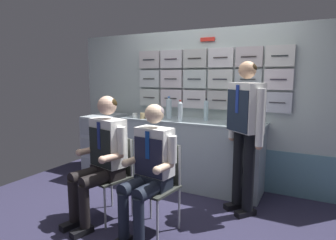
{
  "coord_description": "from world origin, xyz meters",
  "views": [
    {
      "loc": [
        1.41,
        -2.46,
        1.52
      ],
      "look_at": [
        0.0,
        0.25,
        1.05
      ],
      "focal_mm": 30.79,
      "sensor_mm": 36.0,
      "label": 1
    }
  ],
  "objects_px": {
    "crew_member_center": "(149,165)",
    "water_bottle_tall": "(230,113)",
    "service_trolley": "(105,143)",
    "crew_member_left": "(102,152)",
    "folding_chair_center": "(159,177)",
    "coffee_cup_white": "(135,115)",
    "folding_chair_left": "(115,168)",
    "crew_member_standing": "(245,125)"
  },
  "relations": [
    {
      "from": "crew_member_center",
      "to": "water_bottle_tall",
      "type": "xyz_separation_m",
      "value": [
        0.42,
        1.24,
        0.37
      ]
    },
    {
      "from": "service_trolley",
      "to": "water_bottle_tall",
      "type": "bearing_deg",
      "value": 1.73
    },
    {
      "from": "crew_member_left",
      "to": "folding_chair_center",
      "type": "distance_m",
      "value": 0.65
    },
    {
      "from": "service_trolley",
      "to": "crew_member_center",
      "type": "xyz_separation_m",
      "value": [
        1.52,
        -1.18,
        0.2
      ]
    },
    {
      "from": "folding_chair_center",
      "to": "coffee_cup_white",
      "type": "distance_m",
      "value": 1.48
    },
    {
      "from": "service_trolley",
      "to": "coffee_cup_white",
      "type": "relative_size",
      "value": 12.64
    },
    {
      "from": "service_trolley",
      "to": "folding_chair_center",
      "type": "relative_size",
      "value": 1.09
    },
    {
      "from": "folding_chair_left",
      "to": "folding_chair_center",
      "type": "height_order",
      "value": "same"
    },
    {
      "from": "folding_chair_center",
      "to": "crew_member_center",
      "type": "relative_size",
      "value": 0.68
    },
    {
      "from": "folding_chair_left",
      "to": "crew_member_standing",
      "type": "bearing_deg",
      "value": 29.42
    },
    {
      "from": "coffee_cup_white",
      "to": "crew_member_standing",
      "type": "bearing_deg",
      "value": -10.78
    },
    {
      "from": "crew_member_left",
      "to": "water_bottle_tall",
      "type": "height_order",
      "value": "crew_member_left"
    },
    {
      "from": "crew_member_left",
      "to": "coffee_cup_white",
      "type": "distance_m",
      "value": 1.23
    },
    {
      "from": "folding_chair_center",
      "to": "crew_member_center",
      "type": "distance_m",
      "value": 0.23
    },
    {
      "from": "crew_member_left",
      "to": "crew_member_center",
      "type": "xyz_separation_m",
      "value": [
        0.59,
        -0.04,
        -0.04
      ]
    },
    {
      "from": "folding_chair_center",
      "to": "crew_member_standing",
      "type": "bearing_deg",
      "value": 47.62
    },
    {
      "from": "service_trolley",
      "to": "coffee_cup_white",
      "type": "xyz_separation_m",
      "value": [
        0.56,
        0.01,
        0.46
      ]
    },
    {
      "from": "folding_chair_left",
      "to": "crew_member_center",
      "type": "distance_m",
      "value": 0.6
    },
    {
      "from": "crew_member_center",
      "to": "coffee_cup_white",
      "type": "bearing_deg",
      "value": 128.71
    },
    {
      "from": "crew_member_center",
      "to": "crew_member_standing",
      "type": "height_order",
      "value": "crew_member_standing"
    },
    {
      "from": "crew_member_center",
      "to": "water_bottle_tall",
      "type": "bearing_deg",
      "value": 71.51
    },
    {
      "from": "service_trolley",
      "to": "folding_chair_left",
      "type": "height_order",
      "value": "service_trolley"
    },
    {
      "from": "crew_member_center",
      "to": "crew_member_standing",
      "type": "distance_m",
      "value": 1.15
    },
    {
      "from": "service_trolley",
      "to": "crew_member_standing",
      "type": "height_order",
      "value": "crew_member_standing"
    },
    {
      "from": "crew_member_standing",
      "to": "coffee_cup_white",
      "type": "distance_m",
      "value": 1.66
    },
    {
      "from": "folding_chair_left",
      "to": "folding_chair_center",
      "type": "distance_m",
      "value": 0.57
    },
    {
      "from": "water_bottle_tall",
      "to": "crew_member_center",
      "type": "bearing_deg",
      "value": -108.49
    },
    {
      "from": "folding_chair_left",
      "to": "crew_member_center",
      "type": "xyz_separation_m",
      "value": [
        0.55,
        -0.19,
        0.16
      ]
    },
    {
      "from": "folding_chair_left",
      "to": "water_bottle_tall",
      "type": "relative_size",
      "value": 2.8
    },
    {
      "from": "folding_chair_left",
      "to": "crew_member_left",
      "type": "distance_m",
      "value": 0.26
    },
    {
      "from": "folding_chair_left",
      "to": "crew_member_left",
      "type": "relative_size",
      "value": 0.65
    },
    {
      "from": "water_bottle_tall",
      "to": "crew_member_left",
      "type": "bearing_deg",
      "value": -129.75
    },
    {
      "from": "crew_member_standing",
      "to": "coffee_cup_white",
      "type": "xyz_separation_m",
      "value": [
        -1.63,
        0.31,
        -0.04
      ]
    },
    {
      "from": "folding_chair_center",
      "to": "coffee_cup_white",
      "type": "bearing_deg",
      "value": 133.41
    },
    {
      "from": "crew_member_left",
      "to": "folding_chair_center",
      "type": "height_order",
      "value": "crew_member_left"
    },
    {
      "from": "folding_chair_left",
      "to": "water_bottle_tall",
      "type": "xyz_separation_m",
      "value": [
        0.97,
        1.05,
        0.54
      ]
    },
    {
      "from": "crew_member_center",
      "to": "crew_member_standing",
      "type": "bearing_deg",
      "value": 52.42
    },
    {
      "from": "folding_chair_left",
      "to": "folding_chair_center",
      "type": "relative_size",
      "value": 1.0
    },
    {
      "from": "folding_chair_center",
      "to": "coffee_cup_white",
      "type": "relative_size",
      "value": 11.65
    },
    {
      "from": "service_trolley",
      "to": "crew_member_left",
      "type": "height_order",
      "value": "crew_member_left"
    },
    {
      "from": "crew_member_center",
      "to": "crew_member_standing",
      "type": "xyz_separation_m",
      "value": [
        0.68,
        0.88,
        0.3
      ]
    },
    {
      "from": "folding_chair_center",
      "to": "crew_member_standing",
      "type": "distance_m",
      "value": 1.08
    }
  ]
}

